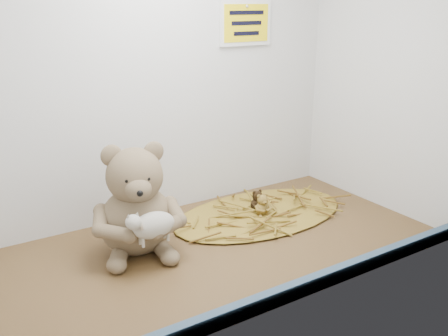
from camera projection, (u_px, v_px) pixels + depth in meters
alcove_shell at (192, 71)px, 122.86cm from camera, size 120.40×60.20×90.40cm
front_rail at (282, 295)px, 106.32cm from camera, size 119.28×2.20×3.60cm
straw_bed at (259, 213)px, 150.56cm from camera, size 56.63×32.88×1.10cm
main_teddy at (136, 199)px, 124.91cm from camera, size 28.72×29.62×28.61cm
toy_lamb at (154, 225)px, 117.75cm from camera, size 13.90×8.48×8.98cm
mini_teddy_tan at (262, 203)px, 147.73cm from camera, size 6.25×6.48×6.55cm
mini_teddy_brown at (257, 199)px, 150.99cm from camera, size 5.36×5.63×6.38cm
wall_sign at (245, 23)px, 151.27cm from camera, size 16.00×1.20×11.00cm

